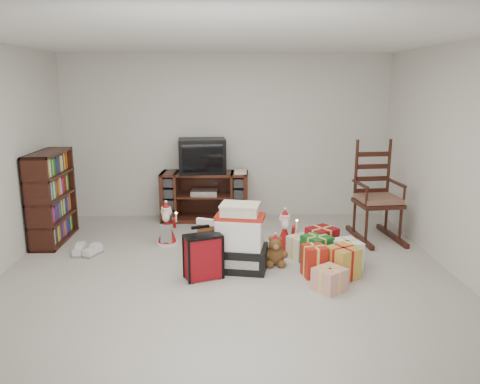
% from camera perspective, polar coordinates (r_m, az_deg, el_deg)
% --- Properties ---
extents(room, '(5.01, 5.01, 2.51)m').
position_cam_1_polar(room, '(4.79, -1.69, 3.33)').
color(room, '#A49E96').
rests_on(room, ground).
extents(tv_stand, '(1.34, 0.55, 0.75)m').
position_cam_1_polar(tv_stand, '(7.16, -4.32, -0.53)').
color(tv_stand, '#451D13').
rests_on(tv_stand, floor).
extents(bookshelf, '(0.33, 0.98, 1.20)m').
position_cam_1_polar(bookshelf, '(6.64, -21.98, -0.77)').
color(bookshelf, '#36150E').
rests_on(bookshelf, floor).
extents(rocking_chair, '(0.64, 0.96, 1.38)m').
position_cam_1_polar(rocking_chair, '(6.58, 16.26, -1.40)').
color(rocking_chair, '#36150E').
rests_on(rocking_chair, floor).
extents(gift_pile, '(0.67, 0.54, 0.75)m').
position_cam_1_polar(gift_pile, '(5.28, 0.02, -6.06)').
color(gift_pile, black).
rests_on(gift_pile, floor).
extents(red_suitcase, '(0.42, 0.32, 0.58)m').
position_cam_1_polar(red_suitcase, '(5.07, -4.50, -7.86)').
color(red_suitcase, maroon).
rests_on(red_suitcase, floor).
extents(stocking, '(0.30, 0.22, 0.60)m').
position_cam_1_polar(stocking, '(5.30, -4.18, -6.37)').
color(stocking, '#0D7917').
rests_on(stocking, floor).
extents(teddy_bear, '(0.23, 0.20, 0.34)m').
position_cam_1_polar(teddy_bear, '(5.47, 4.29, -7.36)').
color(teddy_bear, brown).
rests_on(teddy_bear, floor).
extents(santa_figurine, '(0.27, 0.26, 0.56)m').
position_cam_1_polar(santa_figurine, '(5.87, 5.45, -5.29)').
color(santa_figurine, '#A51112').
rests_on(santa_figurine, floor).
extents(mrs_claus_figurine, '(0.28, 0.27, 0.58)m').
position_cam_1_polar(mrs_claus_figurine, '(6.18, -8.91, -4.36)').
color(mrs_claus_figurine, '#A51112').
rests_on(mrs_claus_figurine, floor).
extents(sneaker_pair, '(0.34, 0.29, 0.10)m').
position_cam_1_polar(sneaker_pair, '(6.09, -18.25, -6.88)').
color(sneaker_pair, silver).
rests_on(sneaker_pair, floor).
extents(gift_cluster, '(0.80, 1.17, 0.28)m').
position_cam_1_polar(gift_cluster, '(5.43, 10.45, -7.85)').
color(gift_cluster, '#AD2013').
rests_on(gift_cluster, floor).
extents(crt_television, '(0.73, 0.55, 0.51)m').
position_cam_1_polar(crt_television, '(7.04, -4.63, 4.44)').
color(crt_television, black).
rests_on(crt_television, tv_stand).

